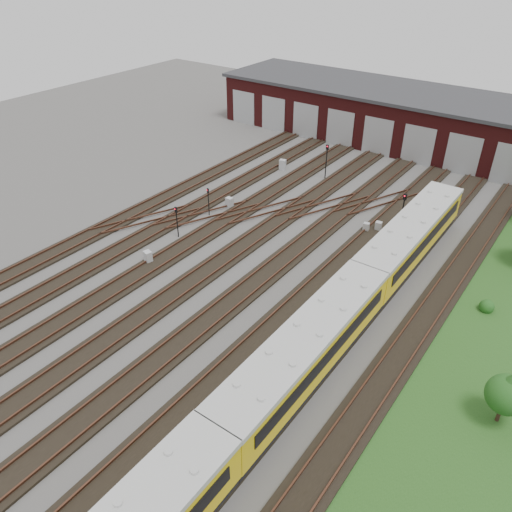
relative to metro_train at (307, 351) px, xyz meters
The scene contains 16 objects.
ground 10.39m from the metro_train, 169.04° to the left, with size 120.00×120.00×0.00m, color #474542.
track_network 10.65m from the metro_train, 166.06° to the left, with size 30.40×70.00×0.33m.
maintenance_shed 43.10m from the metro_train, 103.43° to the left, with size 51.00×12.50×6.35m.
grass_verge 15.08m from the metro_train, 52.98° to the left, with size 8.00×55.00×0.05m, color #1E4717.
metro_train is the anchor object (origin of this frame).
signal_mast_0 21.84m from the metro_train, 145.95° to the left, with size 0.26×0.25×2.76m.
signal_mast_1 19.14m from the metro_train, 156.91° to the left, with size 0.26×0.24×2.93m.
signal_mast_2 29.33m from the metro_train, 117.15° to the left, with size 0.32×0.30×3.84m.
signal_mast_3 20.14m from the metro_train, 96.61° to the left, with size 0.30×0.28×3.66m.
relay_cabinet_0 22.82m from the metro_train, 140.22° to the left, with size 0.63×0.52×1.05m, color #B6B9BC.
relay_cabinet_1 31.54m from the metro_train, 126.04° to the left, with size 0.68×0.56×1.13m, color #B6B9BC.
relay_cabinet_2 17.10m from the metro_train, 169.46° to the left, with size 0.63×0.52×1.04m, color #B6B9BC.
relay_cabinet_3 19.33m from the metro_train, 101.56° to the left, with size 0.55×0.45×0.91m, color #B6B9BC.
relay_cabinet_4 18.80m from the metro_train, 104.53° to the left, with size 0.51×0.43×0.85m, color #B6B9BC.
tree_3 10.78m from the metro_train, 18.25° to the left, with size 2.21×2.21×3.67m.
bush_0 14.80m from the metro_train, 61.12° to the left, with size 1.03×1.03×1.03m, color #214C15.
Camera 1 is at (20.21, -20.93, 22.48)m, focal length 35.00 mm.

